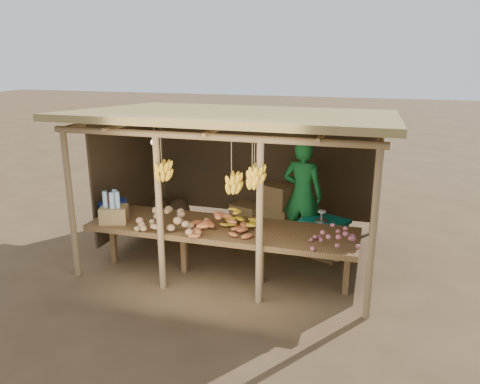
# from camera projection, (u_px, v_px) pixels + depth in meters

# --- Properties ---
(ground) EXTENTS (60.00, 60.00, 0.00)m
(ground) POSITION_uv_depth(u_px,v_px,m) (240.00, 252.00, 7.85)
(ground) COLOR brown
(ground) RESTS_ON ground
(stall_structure) EXTENTS (4.70, 3.50, 2.43)m
(stall_structure) POSITION_uv_depth(u_px,v_px,m) (240.00, 138.00, 7.32)
(stall_structure) COLOR olive
(stall_structure) RESTS_ON ground
(counter) EXTENTS (3.90, 1.05, 0.80)m
(counter) POSITION_uv_depth(u_px,v_px,m) (222.00, 230.00, 6.76)
(counter) COLOR brown
(counter) RESTS_ON ground
(potato_heap) EXTENTS (1.16, 0.85, 0.37)m
(potato_heap) POSITION_uv_depth(u_px,v_px,m) (168.00, 215.00, 6.66)
(potato_heap) COLOR #A07A52
(potato_heap) RESTS_ON counter
(sweet_potato_heap) EXTENTS (0.98, 0.70, 0.35)m
(sweet_potato_heap) POSITION_uv_depth(u_px,v_px,m) (221.00, 221.00, 6.44)
(sweet_potato_heap) COLOR #AD562C
(sweet_potato_heap) RESTS_ON counter
(onion_heap) EXTENTS (0.83, 0.69, 0.35)m
(onion_heap) POSITION_uv_depth(u_px,v_px,m) (338.00, 235.00, 5.96)
(onion_heap) COLOR #A24E5A
(onion_heap) RESTS_ON counter
(banana_pile) EXTENTS (0.62, 0.47, 0.34)m
(banana_pile) POSITION_uv_depth(u_px,v_px,m) (237.00, 215.00, 6.70)
(banana_pile) COLOR gold
(banana_pile) RESTS_ON counter
(tomato_basin) EXTENTS (0.45, 0.45, 0.23)m
(tomato_basin) POSITION_uv_depth(u_px,v_px,m) (113.00, 204.00, 7.43)
(tomato_basin) COLOR navy
(tomato_basin) RESTS_ON counter
(bottle_box) EXTENTS (0.46, 0.41, 0.49)m
(bottle_box) POSITION_uv_depth(u_px,v_px,m) (114.00, 210.00, 6.86)
(bottle_box) COLOR olive
(bottle_box) RESTS_ON counter
(vendor) EXTENTS (0.75, 0.56, 1.87)m
(vendor) POSITION_uv_depth(u_px,v_px,m) (302.00, 194.00, 7.81)
(vendor) COLOR #176A2C
(vendor) RESTS_ON ground
(tarp_crate) EXTENTS (0.85, 0.80, 0.81)m
(tarp_crate) POSITION_uv_depth(u_px,v_px,m) (324.00, 236.00, 7.63)
(tarp_crate) COLOR brown
(tarp_crate) RESTS_ON ground
(carton_stack) EXTENTS (1.25, 0.59, 0.86)m
(carton_stack) POSITION_uv_depth(u_px,v_px,m) (267.00, 209.00, 8.79)
(carton_stack) COLOR olive
(carton_stack) RESTS_ON ground
(burlap_sacks) EXTENTS (0.87, 0.46, 0.62)m
(burlap_sacks) POSITION_uv_depth(u_px,v_px,m) (169.00, 209.00, 9.15)
(burlap_sacks) COLOR #43331F
(burlap_sacks) RESTS_ON ground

